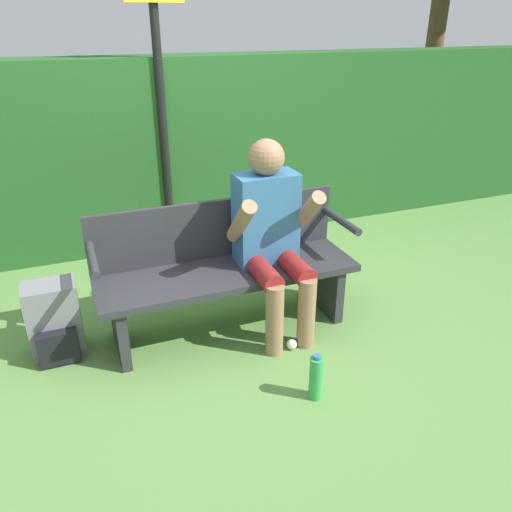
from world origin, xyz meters
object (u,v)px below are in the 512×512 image
person_seated (271,231)px  signpost (160,86)px  backpack (55,322)px  park_bench (225,268)px  water_bottle (316,378)px

person_seated → signpost: (-0.33, 1.47, 0.71)m
person_seated → backpack: person_seated is taller
person_seated → signpost: bearing=102.8°
backpack → signpost: size_ratio=0.20×
backpack → person_seated: bearing=-7.3°
person_seated → park_bench: bearing=159.5°
park_bench → signpost: signpost is taller
person_seated → backpack: bearing=172.7°
person_seated → backpack: size_ratio=2.63×
water_bottle → person_seated: bearing=85.5°
park_bench → person_seated: person_seated is taller
water_bottle → backpack: bearing=143.5°
person_seated → signpost: 1.66m
person_seated → water_bottle: size_ratio=4.44×
water_bottle → signpost: size_ratio=0.12×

